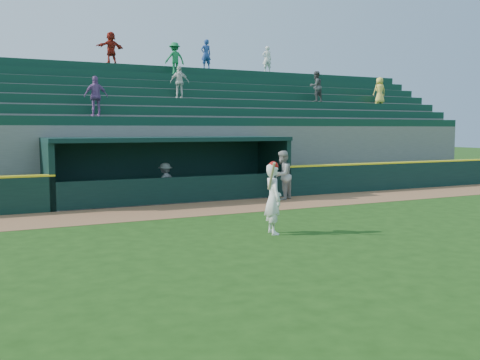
{
  "coord_description": "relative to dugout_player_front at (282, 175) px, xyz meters",
  "views": [
    {
      "loc": [
        -6.82,
        -12.23,
        2.77
      ],
      "look_at": [
        0.0,
        1.6,
        1.3
      ],
      "focal_mm": 40.0,
      "sensor_mm": 36.0,
      "label": 1
    }
  ],
  "objects": [
    {
      "name": "batter_at_plate",
      "position": [
        -3.75,
        -5.82,
        -0.0
      ],
      "size": [
        0.55,
        0.85,
        1.94
      ],
      "color": "white",
      "rests_on": "ground"
    },
    {
      "name": "field_wall_right",
      "position": [
        8.35,
        0.79,
        -0.37
      ],
      "size": [
        15.5,
        0.3,
        1.2
      ],
      "primitive_type": "cube",
      "color": "black",
      "rests_on": "ground"
    },
    {
      "name": "stands",
      "position": [
        -3.91,
        6.81,
        1.43
      ],
      "size": [
        34.5,
        6.25,
        7.52
      ],
      "color": "slate",
      "rests_on": "ground"
    },
    {
      "name": "warning_track",
      "position": [
        -3.9,
        -0.86,
        -0.96
      ],
      "size": [
        40.0,
        3.0,
        0.01
      ],
      "primitive_type": "cube",
      "color": "brown",
      "rests_on": "ground"
    },
    {
      "name": "dugout_player_inside",
      "position": [
        -4.19,
        1.81,
        -0.23
      ],
      "size": [
        1.08,
        0.84,
        1.47
      ],
      "primitive_type": "imported",
      "rotation": [
        0.0,
        0.0,
        3.49
      ],
      "color": "gray",
      "rests_on": "ground"
    },
    {
      "name": "ground",
      "position": [
        -3.9,
        -5.76,
        -0.97
      ],
      "size": [
        120.0,
        120.0,
        0.0
      ],
      "primitive_type": "plane",
      "color": "#1C4010",
      "rests_on": "ground"
    },
    {
      "name": "dugout",
      "position": [
        -3.9,
        2.25,
        0.39
      ],
      "size": [
        9.4,
        2.8,
        2.46
      ],
      "color": "slate",
      "rests_on": "ground"
    },
    {
      "name": "wall_stripe_right",
      "position": [
        8.35,
        0.79,
        0.26
      ],
      "size": [
        15.5,
        0.32,
        0.06
      ],
      "primitive_type": "cube",
      "color": "yellow",
      "rests_on": "field_wall_right"
    },
    {
      "name": "dugout_player_front",
      "position": [
        0.0,
        0.0,
        0.0
      ],
      "size": [
        1.19,
        1.13,
        1.93
      ],
      "primitive_type": "imported",
      "rotation": [
        0.0,
        0.0,
        3.73
      ],
      "color": "#A6A6A1",
      "rests_on": "ground"
    }
  ]
}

